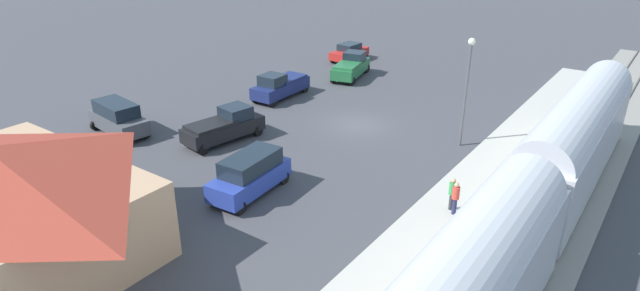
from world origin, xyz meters
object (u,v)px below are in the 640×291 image
(pickup_black, at_px, (225,126))
(suv_charcoal, at_px, (118,118))
(pedestrian_on_platform, at_px, (456,196))
(light_pole_near_platform, at_px, (467,79))
(pedestrian_waiting_far, at_px, (452,192))
(pickup_green, at_px, (351,66))
(suv_blue, at_px, (250,174))
(pickup_navy, at_px, (280,86))
(sedan_red, at_px, (349,52))

(pickup_black, bearing_deg, suv_charcoal, 26.64)
(pedestrian_on_platform, distance_m, pickup_black, 16.00)
(light_pole_near_platform, bearing_deg, pedestrian_on_platform, 109.99)
(suv_charcoal, bearing_deg, pedestrian_waiting_far, -171.95)
(pedestrian_waiting_far, bearing_deg, pickup_green, -45.63)
(pickup_green, relative_size, suv_blue, 1.13)
(pedestrian_on_platform, height_order, light_pole_near_platform, light_pole_near_platform)
(pickup_green, xyz_separation_m, light_pole_near_platform, (-13.92, 8.78, 3.41))
(pickup_navy, height_order, suv_blue, suv_blue)
(pickup_green, bearing_deg, sedan_red, -55.67)
(pickup_navy, height_order, pickup_black, same)
(pickup_green, height_order, pickup_black, same)
(pedestrian_waiting_far, xyz_separation_m, suv_charcoal, (22.33, 3.16, -0.13))
(suv_blue, bearing_deg, pedestrian_waiting_far, -156.42)
(pickup_green, height_order, sedan_red, pickup_green)
(pedestrian_waiting_far, distance_m, sedan_red, 29.83)
(pickup_navy, xyz_separation_m, suv_charcoal, (4.01, 12.10, 0.12))
(pickup_black, height_order, light_pole_near_platform, light_pole_near_platform)
(suv_blue, distance_m, light_pole_near_platform, 14.55)
(sedan_red, height_order, suv_blue, suv_blue)
(suv_blue, bearing_deg, pickup_navy, -56.03)
(pickup_black, bearing_deg, suv_blue, 145.13)
(pedestrian_waiting_far, bearing_deg, pickup_navy, -26.03)
(sedan_red, bearing_deg, suv_charcoal, 84.96)
(pedestrian_on_platform, bearing_deg, pickup_black, -1.73)
(sedan_red, bearing_deg, pedestrian_on_platform, 132.41)
(pedestrian_on_platform, height_order, pedestrian_waiting_far, same)
(pickup_green, bearing_deg, light_pole_near_platform, 147.76)
(pedestrian_waiting_far, bearing_deg, sedan_red, -47.60)
(sedan_red, bearing_deg, light_pole_near_platform, 141.64)
(suv_charcoal, distance_m, pickup_black, 7.43)
(sedan_red, distance_m, light_pole_near_platform, 22.28)
(pickup_green, distance_m, light_pole_near_platform, 16.80)
(pickup_green, bearing_deg, pickup_navy, 79.39)
(pickup_navy, bearing_deg, suv_charcoal, 71.66)
(pedestrian_on_platform, distance_m, pedestrian_waiting_far, 0.43)
(pedestrian_on_platform, xyz_separation_m, suv_blue, (9.79, 3.83, -0.13))
(sedan_red, bearing_deg, suv_blue, 112.07)
(sedan_red, height_order, pickup_black, pickup_black)
(suv_charcoal, distance_m, suv_blue, 12.87)
(pedestrian_on_platform, relative_size, pickup_black, 0.30)
(light_pole_near_platform, bearing_deg, pickup_black, 32.61)
(pedestrian_on_platform, relative_size, pedestrian_waiting_far, 1.00)
(sedan_red, distance_m, suv_blue, 28.24)
(sedan_red, bearing_deg, pickup_navy, 97.79)
(pickup_navy, distance_m, suv_blue, 15.79)
(pedestrian_waiting_far, bearing_deg, suv_charcoal, 8.05)
(pickup_green, relative_size, suv_charcoal, 1.11)
(suv_charcoal, height_order, sedan_red, suv_charcoal)
(pedestrian_waiting_far, height_order, pickup_navy, pickup_navy)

